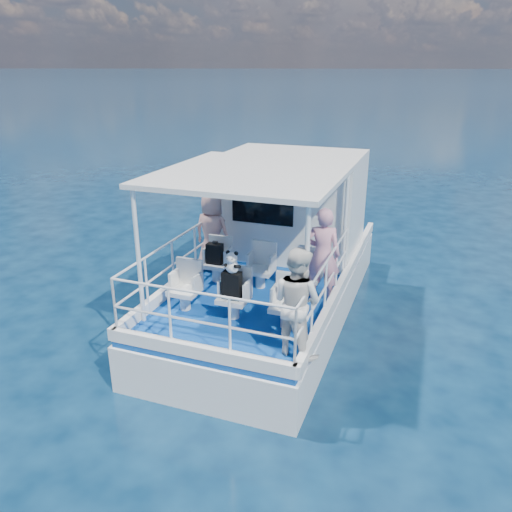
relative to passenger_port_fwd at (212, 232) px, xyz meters
The scene contains 20 objects.
ground 2.21m from the passenger_port_fwd, 31.01° to the right, with size 2000.00×2000.00×0.00m, color #071B34.
hull 2.10m from the passenger_port_fwd, 12.25° to the left, with size 3.00×7.00×1.60m, color white.
deck 1.51m from the passenger_port_fwd, 12.25° to the left, with size 2.90×6.90×0.10m, color navy.
cabin 2.01m from the passenger_port_fwd, 52.02° to the left, with size 2.85×2.00×2.20m, color white.
canopy 2.11m from the passenger_port_fwd, 37.41° to the right, with size 3.00×3.20×0.08m, color white.
canopy_posts 1.60m from the passenger_port_fwd, 38.86° to the right, with size 2.77×2.97×2.20m.
railings 1.82m from the passenger_port_fwd, 46.98° to the right, with size 2.84×3.59×1.00m, color white, non-canonical shape.
seat_port_fwd 0.87m from the passenger_port_fwd, 58.93° to the right, with size 0.48×0.46×0.38m, color silver.
seat_center_fwd 1.46m from the passenger_port_fwd, 23.63° to the right, with size 0.48×0.46×0.38m, color silver.
seat_stbd_fwd 2.27m from the passenger_port_fwd, 14.14° to the right, with size 0.48×0.46×0.38m, color silver.
seat_port_aft 1.96m from the passenger_port_fwd, 80.04° to the right, with size 0.48×0.46×0.38m, color silver.
seat_center_aft 2.29m from the passenger_port_fwd, 56.33° to the right, with size 0.48×0.46×0.38m, color silver.
seat_stbd_aft 2.87m from the passenger_port_fwd, 40.85° to the right, with size 0.48×0.46×0.38m, color silver.
passenger_port_fwd is the anchor object (origin of this frame).
passenger_stbd_fwd 2.49m from the passenger_port_fwd, 15.09° to the right, with size 0.62×0.40×1.69m, color pink.
passenger_stbd_aft 3.53m from the passenger_port_fwd, 45.54° to the right, with size 0.79×0.61×1.62m, color silver.
backpack_port 0.71m from the passenger_port_fwd, 61.57° to the right, with size 0.30×0.17×0.40m, color black.
backpack_center 2.26m from the passenger_port_fwd, 57.14° to the right, with size 0.30×0.17×0.46m, color black.
compact_camera 0.70m from the passenger_port_fwd, 60.58° to the right, with size 0.09×0.05×0.05m, color black.
panda 2.28m from the passenger_port_fwd, 56.95° to the right, with size 0.24×0.20×0.36m, color silver, non-canonical shape.
Camera 1 is at (2.89, -7.89, 4.81)m, focal length 35.00 mm.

